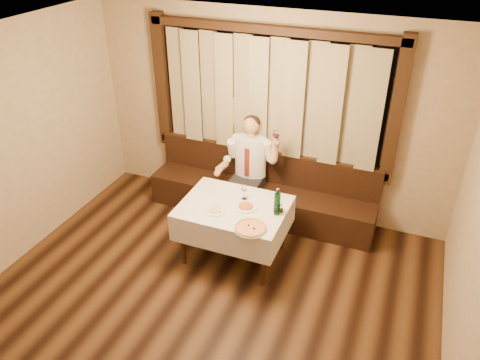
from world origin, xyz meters
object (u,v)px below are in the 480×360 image
at_px(seated_man, 249,162).
at_px(green_bottle, 277,203).
at_px(pasta_cream, 216,209).
at_px(pasta_red, 246,205).
at_px(dining_table, 234,213).
at_px(pizza, 251,228).
at_px(banquette, 261,194).
at_px(cruet_caddy, 278,208).

bearing_deg(seated_man, green_bottle, -52.79).
bearing_deg(pasta_cream, pasta_red, 34.90).
bearing_deg(dining_table, seated_man, 99.79).
relative_size(green_bottle, seated_man, 0.23).
relative_size(pasta_red, pasta_cream, 1.22).
bearing_deg(pasta_cream, pizza, -18.67).
height_order(pasta_red, seated_man, seated_man).
xyz_separation_m(banquette, dining_table, (0.00, -1.02, 0.34)).
xyz_separation_m(banquette, green_bottle, (0.53, -1.00, 0.59)).
distance_m(green_bottle, seated_man, 1.14).
xyz_separation_m(dining_table, pizza, (0.35, -0.37, 0.12)).
height_order(pasta_cream, cruet_caddy, cruet_caddy).
relative_size(pizza, pasta_red, 1.33).
bearing_deg(pasta_red, pasta_cream, -145.10).
distance_m(pizza, pasta_red, 0.43).
height_order(pizza, green_bottle, green_bottle).
bearing_deg(pasta_cream, green_bottle, 17.86).
bearing_deg(pasta_red, cruet_caddy, 10.49).
relative_size(cruet_caddy, seated_man, 0.08).
relative_size(pizza, seated_man, 0.25).
height_order(banquette, pizza, banquette).
xyz_separation_m(banquette, pasta_cream, (-0.15, -1.22, 0.48)).
bearing_deg(pasta_red, pizza, -61.83).
relative_size(banquette, pasta_red, 11.36).
bearing_deg(pizza, pasta_red, 118.17).
bearing_deg(pizza, dining_table, 133.94).
bearing_deg(dining_table, pizza, -46.06).
distance_m(dining_table, pasta_cream, 0.28).
xyz_separation_m(banquette, pizza, (0.35, -1.39, 0.46)).
xyz_separation_m(dining_table, cruet_caddy, (0.53, 0.08, 0.15)).
relative_size(pizza, pasta_cream, 1.63).
height_order(pasta_cream, green_bottle, green_bottle).
bearing_deg(banquette, seated_man, -150.59).
distance_m(pasta_cream, cruet_caddy, 0.73).
xyz_separation_m(dining_table, seated_man, (-0.16, 0.93, 0.20)).
relative_size(dining_table, seated_man, 0.86).
bearing_deg(banquette, green_bottle, -62.09).
distance_m(banquette, pasta_cream, 1.32).
relative_size(dining_table, pasta_cream, 5.52).
xyz_separation_m(dining_table, pasta_red, (0.15, 0.01, 0.14)).
bearing_deg(pasta_red, seated_man, 108.67).
xyz_separation_m(pizza, green_bottle, (0.18, 0.39, 0.13)).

